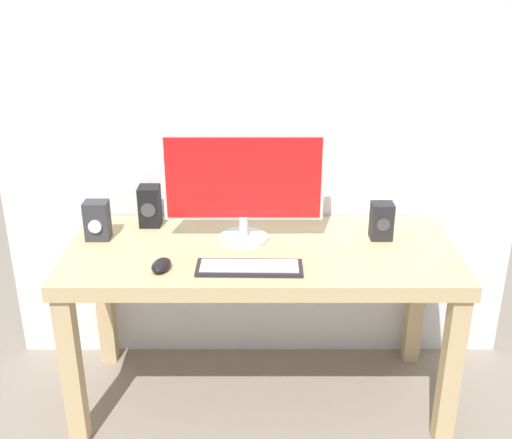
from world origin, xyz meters
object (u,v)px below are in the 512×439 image
(desk, at_px, (261,269))
(audio_controller, at_px, (98,220))
(monitor, at_px, (244,183))
(speaker_left, at_px, (150,206))
(mouse, at_px, (162,265))
(speaker_right, at_px, (382,221))
(keyboard_primary, at_px, (250,268))

(desk, relative_size, audio_controller, 9.58)
(monitor, distance_m, speaker_left, 0.45)
(monitor, height_order, mouse, monitor)
(speaker_right, bearing_deg, desk, -169.35)
(mouse, distance_m, speaker_right, 0.89)
(desk, bearing_deg, speaker_right, 10.65)
(desk, distance_m, keyboard_primary, 0.21)
(desk, relative_size, speaker_right, 10.05)
(speaker_right, bearing_deg, mouse, -162.02)
(mouse, distance_m, speaker_left, 0.43)
(keyboard_primary, xyz_separation_m, audio_controller, (-0.61, 0.27, 0.07))
(keyboard_primary, xyz_separation_m, speaker_right, (0.53, 0.28, 0.07))
(keyboard_primary, distance_m, mouse, 0.32)
(keyboard_primary, bearing_deg, speaker_left, 135.57)
(mouse, xyz_separation_m, speaker_left, (-0.10, 0.41, 0.07))
(desk, bearing_deg, audio_controller, 172.36)
(keyboard_primary, height_order, audio_controller, audio_controller)
(mouse, height_order, audio_controller, audio_controller)
(mouse, relative_size, audio_controller, 0.68)
(desk, distance_m, monitor, 0.35)
(mouse, xyz_separation_m, speaker_right, (0.84, 0.27, 0.06))
(monitor, bearing_deg, mouse, -137.86)
(monitor, xyz_separation_m, keyboard_primary, (0.02, -0.27, -0.23))
(speaker_left, height_order, audio_controller, speaker_left)
(monitor, bearing_deg, audio_controller, 179.53)
(speaker_left, bearing_deg, monitor, -20.11)
(keyboard_primary, bearing_deg, speaker_right, 27.66)
(speaker_right, relative_size, audio_controller, 0.95)
(monitor, height_order, speaker_right, monitor)
(audio_controller, bearing_deg, monitor, -0.47)
(monitor, distance_m, keyboard_primary, 0.35)
(desk, distance_m, mouse, 0.42)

